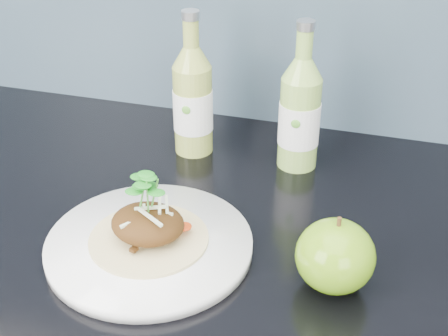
{
  "coord_description": "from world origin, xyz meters",
  "views": [
    {
      "loc": [
        0.17,
        1.01,
        1.39
      ],
      "look_at": [
        -0.02,
        1.64,
        1.0
      ],
      "focal_mm": 50.0,
      "sensor_mm": 36.0,
      "label": 1
    }
  ],
  "objects_px": {
    "green_apple": "(335,256)",
    "cider_bottle_left": "(193,101)",
    "cider_bottle_right": "(300,114)",
    "dinner_plate": "(149,245)"
  },
  "relations": [
    {
      "from": "green_apple",
      "to": "dinner_plate",
      "type": "bearing_deg",
      "value": -179.97
    },
    {
      "from": "green_apple",
      "to": "cider_bottle_left",
      "type": "xyz_separation_m",
      "value": [
        -0.26,
        0.26,
        0.04
      ]
    },
    {
      "from": "dinner_plate",
      "to": "green_apple",
      "type": "height_order",
      "value": "green_apple"
    },
    {
      "from": "dinner_plate",
      "to": "green_apple",
      "type": "bearing_deg",
      "value": 0.03
    },
    {
      "from": "cider_bottle_right",
      "to": "dinner_plate",
      "type": "bearing_deg",
      "value": -122.71
    },
    {
      "from": "green_apple",
      "to": "cider_bottle_left",
      "type": "bearing_deg",
      "value": 134.78
    },
    {
      "from": "green_apple",
      "to": "cider_bottle_right",
      "type": "relative_size",
      "value": 0.44
    },
    {
      "from": "cider_bottle_left",
      "to": "cider_bottle_right",
      "type": "xyz_separation_m",
      "value": [
        0.17,
        0.0,
        0.0
      ]
    },
    {
      "from": "green_apple",
      "to": "cider_bottle_left",
      "type": "relative_size",
      "value": 0.44
    },
    {
      "from": "dinner_plate",
      "to": "cider_bottle_left",
      "type": "height_order",
      "value": "cider_bottle_left"
    }
  ]
}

